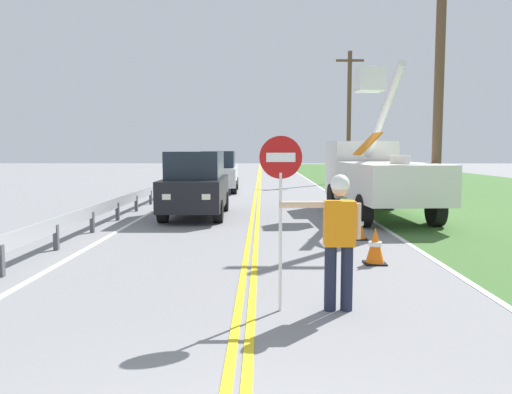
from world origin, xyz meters
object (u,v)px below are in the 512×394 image
(utility_pole_mid, at_px, (349,115))
(utility_bucket_truck, at_px, (375,173))
(oncoming_suv_second, at_px, (219,171))
(utility_pole_near, at_px, (439,78))
(flagger_worker, at_px, (338,233))
(oncoming_suv_nearest, at_px, (196,184))
(stop_sign_paddle, at_px, (281,183))
(traffic_cone_mid, at_px, (358,226))
(traffic_cone_lead, at_px, (375,246))
(traffic_cone_tail, at_px, (333,213))

(utility_pole_mid, bearing_deg, utility_bucket_truck, -96.77)
(oncoming_suv_second, distance_m, utility_pole_near, 13.56)
(flagger_worker, relative_size, oncoming_suv_nearest, 0.39)
(stop_sign_paddle, xyz_separation_m, utility_pole_mid, (5.48, 26.73, 2.76))
(flagger_worker, relative_size, utility_pole_near, 0.22)
(oncoming_suv_second, height_order, traffic_cone_mid, oncoming_suv_second)
(stop_sign_paddle, xyz_separation_m, traffic_cone_mid, (2.08, 5.39, -1.37))
(stop_sign_paddle, bearing_deg, flagger_worker, 1.36)
(flagger_worker, xyz_separation_m, utility_pole_near, (4.15, 8.32, 3.21))
(oncoming_suv_second, bearing_deg, utility_pole_mid, 43.28)
(flagger_worker, relative_size, utility_bucket_truck, 0.26)
(oncoming_suv_nearest, bearing_deg, traffic_cone_lead, -57.76)
(traffic_cone_lead, bearing_deg, flagger_worker, -112.13)
(flagger_worker, xyz_separation_m, oncoming_suv_second, (-3.25, 19.23, 0.01))
(flagger_worker, height_order, oncoming_suv_second, oncoming_suv_second)
(flagger_worker, xyz_separation_m, traffic_cone_mid, (1.31, 5.37, -0.71))
(oncoming_suv_second, xyz_separation_m, traffic_cone_mid, (4.56, -13.85, -0.72))
(oncoming_suv_nearest, xyz_separation_m, oncoming_suv_second, (-0.09, 9.69, 0.00))
(utility_pole_near, bearing_deg, traffic_cone_lead, -118.59)
(traffic_cone_lead, bearing_deg, oncoming_suv_second, 104.86)
(oncoming_suv_second, bearing_deg, traffic_cone_lead, -75.14)
(utility_bucket_truck, bearing_deg, traffic_cone_mid, -107.00)
(stop_sign_paddle, height_order, traffic_cone_lead, stop_sign_paddle)
(utility_bucket_truck, distance_m, traffic_cone_lead, 7.49)
(stop_sign_paddle, relative_size, traffic_cone_tail, 3.33)
(utility_bucket_truck, bearing_deg, utility_pole_near, -49.78)
(traffic_cone_lead, distance_m, traffic_cone_tail, 5.00)
(traffic_cone_lead, height_order, traffic_cone_tail, same)
(oncoming_suv_second, height_order, utility_pole_near, utility_pole_near)
(flagger_worker, distance_m, traffic_cone_mid, 5.58)
(stop_sign_paddle, bearing_deg, traffic_cone_tail, 76.92)
(oncoming_suv_nearest, bearing_deg, stop_sign_paddle, -76.01)
(oncoming_suv_second, bearing_deg, stop_sign_paddle, -82.67)
(utility_bucket_truck, distance_m, utility_pole_mid, 17.11)
(stop_sign_paddle, height_order, oncoming_suv_nearest, stop_sign_paddle)
(stop_sign_paddle, distance_m, utility_pole_mid, 27.43)
(utility_pole_near, relative_size, traffic_cone_lead, 11.63)
(utility_pole_near, height_order, traffic_cone_mid, utility_pole_near)
(traffic_cone_tail, bearing_deg, oncoming_suv_second, 110.50)
(oncoming_suv_second, relative_size, traffic_cone_tail, 6.64)
(utility_pole_near, distance_m, traffic_cone_tail, 5.03)
(oncoming_suv_second, distance_m, traffic_cone_tail, 12.26)
(stop_sign_paddle, xyz_separation_m, oncoming_suv_second, (-2.48, 19.24, -0.65))
(oncoming_suv_nearest, xyz_separation_m, utility_pole_near, (7.30, -1.22, 3.19))
(oncoming_suv_nearest, relative_size, traffic_cone_lead, 6.61)
(stop_sign_paddle, relative_size, utility_bucket_truck, 0.34)
(utility_pole_mid, distance_m, traffic_cone_tail, 19.74)
(traffic_cone_tail, bearing_deg, utility_pole_near, 10.03)
(flagger_worker, bearing_deg, oncoming_suv_second, 99.58)
(stop_sign_paddle, xyz_separation_m, utility_bucket_truck, (3.49, 10.02, -0.31))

